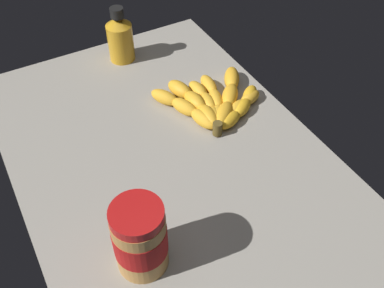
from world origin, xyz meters
The scene contains 4 objects.
ground_plane centered at (0.00, 0.00, -1.53)cm, with size 96.10×58.69×3.05cm, color gray.
banana_bunch centered at (-12.06, 15.17, 1.59)cm, with size 20.10×23.54×3.50cm.
peanut_butter_jar centered at (14.69, -14.31, 6.77)cm, with size 8.48×8.48×13.74cm.
honey_bottle centered at (-39.61, 5.04, 6.12)cm, with size 6.33×6.33×13.89cm.
Camera 1 is at (50.30, -25.11, 64.92)cm, focal length 41.21 mm.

